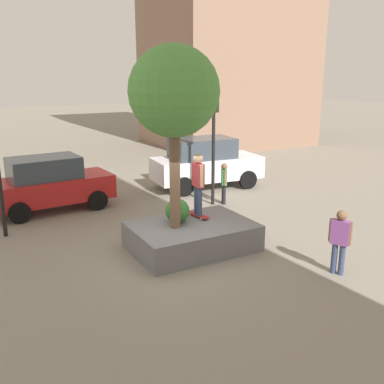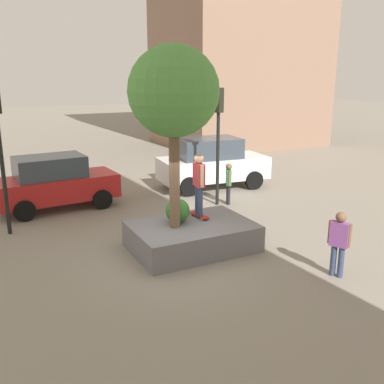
% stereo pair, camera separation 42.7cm
% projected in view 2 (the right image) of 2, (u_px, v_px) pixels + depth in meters
% --- Properties ---
extents(ground_plane, '(120.00, 120.00, 0.00)m').
position_uv_depth(ground_plane, '(180.00, 257.00, 11.48)').
color(ground_plane, gray).
extents(planter_ledge, '(3.26, 2.26, 0.72)m').
position_uv_depth(planter_ledge, '(192.00, 236.00, 11.96)').
color(planter_ledge, slate).
rests_on(planter_ledge, ground).
extents(plaza_tree, '(2.29, 2.29, 4.68)m').
position_uv_depth(plaza_tree, '(174.00, 93.00, 10.72)').
color(plaza_tree, brown).
rests_on(plaza_tree, planter_ledge).
extents(boxwood_shrub, '(0.67, 0.67, 0.67)m').
position_uv_depth(boxwood_shrub, '(178.00, 211.00, 11.91)').
color(boxwood_shrub, '#2D6628').
rests_on(boxwood_shrub, planter_ledge).
extents(skateboard, '(0.34, 0.82, 0.07)m').
position_uv_depth(skateboard, '(199.00, 215.00, 12.41)').
color(skateboard, '#A51E1E').
rests_on(skateboard, planter_ledge).
extents(skateboarder, '(0.27, 0.60, 1.77)m').
position_uv_depth(skateboarder, '(199.00, 180.00, 12.14)').
color(skateboarder, navy).
rests_on(skateboarder, skateboard).
extents(sedan_parked, '(4.24, 2.17, 1.92)m').
position_uv_depth(sedan_parked, '(55.00, 182.00, 15.38)').
color(sedan_parked, '#B21E1E').
rests_on(sedan_parked, ground).
extents(police_car, '(4.70, 2.48, 2.11)m').
position_uv_depth(police_car, '(212.00, 163.00, 18.31)').
color(police_car, white).
rests_on(police_car, ground).
extents(traffic_light_corner, '(0.37, 0.33, 4.22)m').
position_uv_depth(traffic_light_corner, '(218.00, 126.00, 15.38)').
color(traffic_light_corner, black).
rests_on(traffic_light_corner, ground).
extents(passerby_with_bag, '(0.34, 0.48, 1.53)m').
position_uv_depth(passerby_with_bag, '(229.00, 181.00, 15.97)').
color(passerby_with_bag, black).
rests_on(passerby_with_bag, ground).
extents(pedestrian_crossing, '(0.35, 0.50, 1.60)m').
position_uv_depth(pedestrian_crossing, '(339.00, 240.00, 10.16)').
color(pedestrian_crossing, navy).
rests_on(pedestrian_crossing, ground).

